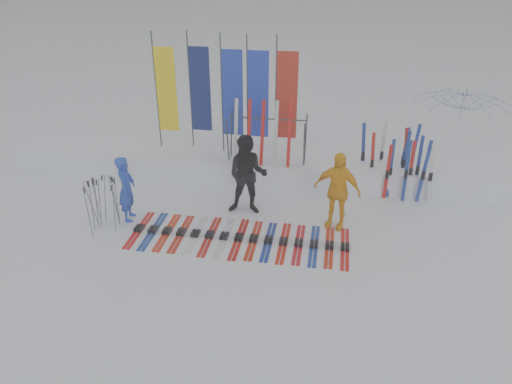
% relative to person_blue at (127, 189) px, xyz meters
% --- Properties ---
extents(ground, '(120.00, 120.00, 0.00)m').
position_rel_person_blue_xyz_m(ground, '(2.83, -1.67, -0.79)').
color(ground, white).
rests_on(ground, ground).
extents(snow_bank, '(14.00, 1.60, 0.60)m').
position_rel_person_blue_xyz_m(snow_bank, '(2.83, 2.93, -0.49)').
color(snow_bank, white).
rests_on(snow_bank, ground).
extents(person_blue, '(0.46, 0.63, 1.58)m').
position_rel_person_blue_xyz_m(person_blue, '(0.00, 0.00, 0.00)').
color(person_blue, blue).
rests_on(person_blue, ground).
extents(person_black, '(0.99, 0.79, 1.95)m').
position_rel_person_blue_xyz_m(person_black, '(2.69, 0.78, 0.19)').
color(person_black, black).
rests_on(person_black, ground).
extents(person_yellow, '(1.15, 0.72, 1.83)m').
position_rel_person_blue_xyz_m(person_yellow, '(4.78, 0.47, 0.12)').
color(person_yellow, '#FFB110').
rests_on(person_yellow, ground).
extents(tent_canopy, '(3.09, 3.13, 2.43)m').
position_rel_person_blue_xyz_m(tent_canopy, '(7.91, 3.82, 0.42)').
color(tent_canopy, white).
rests_on(tent_canopy, ground).
extents(ski_row, '(4.80, 1.69, 0.07)m').
position_rel_person_blue_xyz_m(ski_row, '(2.72, -0.46, -0.76)').
color(ski_row, red).
rests_on(ski_row, ground).
extents(pole_cluster, '(0.72, 0.84, 1.25)m').
position_rel_person_blue_xyz_m(pole_cluster, '(-0.41, -0.43, -0.19)').
color(pole_cluster, '#595B60').
rests_on(pole_cluster, ground).
extents(feather_flags, '(3.86, 0.26, 3.20)m').
position_rel_person_blue_xyz_m(feather_flags, '(1.73, 3.08, 1.45)').
color(feather_flags, '#383A3F').
rests_on(feather_flags, ground).
extents(ski_rack, '(2.04, 0.80, 1.23)m').
position_rel_person_blue_xyz_m(ski_rack, '(2.89, 2.53, 0.59)').
color(ski_rack, '#383A3F').
rests_on(ski_rack, ground).
extents(upright_skis, '(1.70, 1.18, 1.70)m').
position_rel_person_blue_xyz_m(upright_skis, '(6.35, 2.49, 0.01)').
color(upright_skis, navy).
rests_on(upright_skis, ground).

